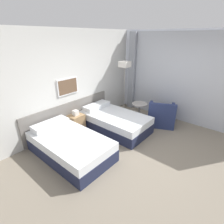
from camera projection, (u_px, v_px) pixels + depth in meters
The scene contains 9 objects.
ground_plane at pixel (144, 152), 4.11m from camera, with size 16.00×16.00×0.00m, color slate.
wall_headboard at pixel (77, 83), 4.91m from camera, with size 10.00×0.10×2.70m.
wall_window at pixel (188, 79), 5.13m from camera, with size 0.21×4.74×2.70m.
bed_near_door at pixel (70, 145), 3.94m from camera, with size 1.09×1.93×0.60m.
bed_near_window at pixel (114, 121), 5.04m from camera, with size 1.09×1.93×0.60m.
nightstand at pixel (76, 123), 4.92m from camera, with size 0.39×0.35×0.64m.
floor_lamp at pixel (125, 69), 5.57m from camera, with size 0.30×0.30×1.78m.
side_table at pixel (139, 108), 5.52m from camera, with size 0.48×0.48×0.57m.
armchair at pixel (161, 116), 5.35m from camera, with size 1.07×1.04×0.78m.
Camera 1 is at (-3.06, -1.61, 2.52)m, focal length 28.00 mm.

